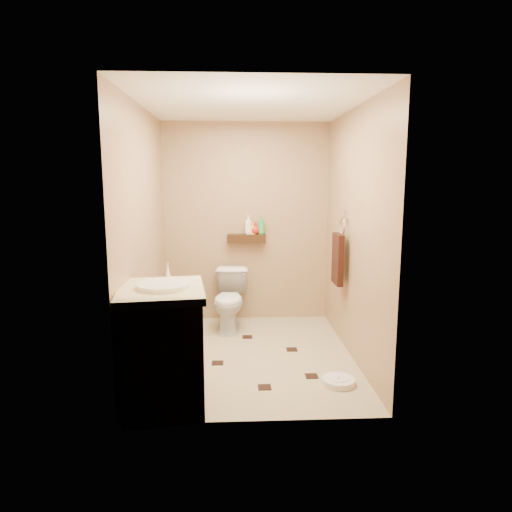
{
  "coord_description": "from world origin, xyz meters",
  "views": [
    {
      "loc": [
        -0.15,
        -4.3,
        1.73
      ],
      "look_at": [
        0.07,
        0.25,
        0.96
      ],
      "focal_mm": 32.0,
      "sensor_mm": 36.0,
      "label": 1
    }
  ],
  "objects": [
    {
      "name": "wall_right",
      "position": [
        1.0,
        0.0,
        1.2
      ],
      "size": [
        0.04,
        2.5,
        2.4
      ],
      "primitive_type": "cube",
      "color": "tan",
      "rests_on": "ground"
    },
    {
      "name": "wall_left",
      "position": [
        -1.0,
        0.0,
        1.2
      ],
      "size": [
        0.04,
        2.5,
        2.4
      ],
      "primitive_type": "cube",
      "color": "tan",
      "rests_on": "ground"
    },
    {
      "name": "toilet_paper",
      "position": [
        -0.94,
        0.65,
        0.6
      ],
      "size": [
        0.12,
        0.11,
        0.12
      ],
      "color": "white",
      "rests_on": "wall_left"
    },
    {
      "name": "wall_front",
      "position": [
        0.0,
        -1.25,
        1.2
      ],
      "size": [
        2.0,
        0.04,
        2.4
      ],
      "primitive_type": "cube",
      "color": "tan",
      "rests_on": "ground"
    },
    {
      "name": "ceiling",
      "position": [
        0.0,
        0.0,
        2.4
      ],
      "size": [
        2.0,
        2.5,
        0.02
      ],
      "primitive_type": "cube",
      "color": "white",
      "rests_on": "wall_back"
    },
    {
      "name": "bottle_a",
      "position": [
        0.02,
        1.17,
        1.18
      ],
      "size": [
        0.12,
        0.12,
        0.23
      ],
      "primitive_type": "imported",
      "rotation": [
        0.0,
        0.0,
        1.11
      ],
      "color": "white",
      "rests_on": "wall_shelf"
    },
    {
      "name": "toilet",
      "position": [
        -0.2,
        0.83,
        0.34
      ],
      "size": [
        0.44,
        0.7,
        0.68
      ],
      "primitive_type": "imported",
      "rotation": [
        0.0,
        0.0,
        -0.09
      ],
      "color": "white",
      "rests_on": "ground"
    },
    {
      "name": "vanity",
      "position": [
        -0.7,
        -0.95,
        0.48
      ],
      "size": [
        0.72,
        0.83,
        1.08
      ],
      "rotation": [
        0.0,
        0.0,
        0.12
      ],
      "color": "brown",
      "rests_on": "ground"
    },
    {
      "name": "ground",
      "position": [
        0.0,
        0.0,
        0.0
      ],
      "size": [
        2.5,
        2.5,
        0.0
      ],
      "primitive_type": "plane",
      "color": "tan",
      "rests_on": "ground"
    },
    {
      "name": "toilet_brush",
      "position": [
        -0.82,
        1.07,
        0.16
      ],
      "size": [
        0.1,
        0.1,
        0.44
      ],
      "color": "#19675B",
      "rests_on": "ground"
    },
    {
      "name": "towel_ring",
      "position": [
        0.91,
        0.25,
        0.95
      ],
      "size": [
        0.12,
        0.3,
        0.76
      ],
      "color": "silver",
      "rests_on": "wall_right"
    },
    {
      "name": "wall_back",
      "position": [
        0.0,
        1.25,
        1.2
      ],
      "size": [
        2.0,
        0.04,
        2.4
      ],
      "primitive_type": "cube",
      "color": "tan",
      "rests_on": "ground"
    },
    {
      "name": "wall_shelf",
      "position": [
        0.0,
        1.17,
        1.02
      ],
      "size": [
        0.46,
        0.14,
        0.1
      ],
      "primitive_type": "cube",
      "color": "#3A200F",
      "rests_on": "wall_back"
    },
    {
      "name": "bathroom_scale",
      "position": [
        0.73,
        -0.69,
        0.03
      ],
      "size": [
        0.29,
        0.29,
        0.06
      ],
      "rotation": [
        0.0,
        0.0,
        -0.05
      ],
      "color": "white",
      "rests_on": "ground"
    },
    {
      "name": "bottle_d",
      "position": [
        0.18,
        1.17,
        1.18
      ],
      "size": [
        0.12,
        0.12,
        0.23
      ],
      "primitive_type": "imported",
      "rotation": [
        0.0,
        0.0,
        0.98
      ],
      "color": "green",
      "rests_on": "wall_shelf"
    },
    {
      "name": "bottle_b",
      "position": [
        0.08,
        1.17,
        1.14
      ],
      "size": [
        0.08,
        0.08,
        0.14
      ],
      "primitive_type": "imported",
      "rotation": [
        0.0,
        0.0,
        4.51
      ],
      "color": "yellow",
      "rests_on": "wall_shelf"
    },
    {
      "name": "floor_accents",
      "position": [
        0.02,
        -0.04,
        0.0
      ],
      "size": [
        1.24,
        1.37,
        0.01
      ],
      "color": "black",
      "rests_on": "ground"
    },
    {
      "name": "bottle_c",
      "position": [
        0.11,
        1.17,
        1.14
      ],
      "size": [
        0.14,
        0.14,
        0.14
      ],
      "primitive_type": "imported",
      "rotation": [
        0.0,
        0.0,
        1.3
      ],
      "color": "red",
      "rests_on": "wall_shelf"
    }
  ]
}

